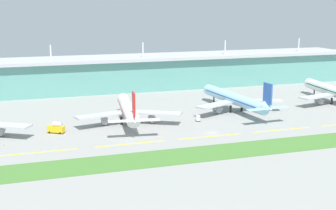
% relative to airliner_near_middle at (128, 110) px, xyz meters
% --- Properties ---
extents(ground_plane, '(600.00, 600.00, 0.00)m').
position_rel_airliner_near_middle_xyz_m(ground_plane, '(29.80, -26.65, -6.44)').
color(ground_plane, gray).
extents(terminal_building, '(288.00, 34.00, 29.97)m').
position_rel_airliner_near_middle_xyz_m(terminal_building, '(29.80, 87.05, 4.25)').
color(terminal_building, '#5B9E93').
rests_on(terminal_building, ground).
extents(airliner_near_middle, '(48.31, 58.66, 18.90)m').
position_rel_airliner_near_middle_xyz_m(airliner_near_middle, '(0.00, 0.00, 0.00)').
color(airliner_near_middle, white).
rests_on(airliner_near_middle, ground).
extents(airliner_far_middle, '(48.68, 66.63, 18.90)m').
position_rel_airliner_near_middle_xyz_m(airliner_far_middle, '(57.18, 7.38, 0.01)').
color(airliner_far_middle, '#9ED1EA').
rests_on(airliner_far_middle, ground).
extents(airliner_farthest, '(48.48, 69.25, 18.90)m').
position_rel_airliner_near_middle_xyz_m(airliner_farthest, '(118.02, 7.50, 0.01)').
color(airliner_farthest, silver).
rests_on(airliner_farthest, ground).
extents(taxiway_stripe_west, '(28.00, 0.70, 0.04)m').
position_rel_airliner_near_middle_xyz_m(taxiway_stripe_west, '(-41.20, -31.81, -6.42)').
color(taxiway_stripe_west, yellow).
rests_on(taxiway_stripe_west, ground).
extents(taxiway_stripe_mid_west, '(28.00, 0.70, 0.04)m').
position_rel_airliner_near_middle_xyz_m(taxiway_stripe_mid_west, '(-7.20, -31.81, -6.42)').
color(taxiway_stripe_mid_west, yellow).
rests_on(taxiway_stripe_mid_west, ground).
extents(taxiway_stripe_centre, '(28.00, 0.70, 0.04)m').
position_rel_airliner_near_middle_xyz_m(taxiway_stripe_centre, '(26.80, -31.81, -6.42)').
color(taxiway_stripe_centre, yellow).
rests_on(taxiway_stripe_centre, ground).
extents(taxiway_stripe_mid_east, '(28.00, 0.70, 0.04)m').
position_rel_airliner_near_middle_xyz_m(taxiway_stripe_mid_east, '(60.80, -31.81, -6.42)').
color(taxiway_stripe_mid_east, yellow).
rests_on(taxiway_stripe_mid_east, ground).
extents(grass_verge, '(300.00, 18.00, 0.10)m').
position_rel_airliner_near_middle_xyz_m(grass_verge, '(29.80, -52.36, -6.39)').
color(grass_verge, '#477A33').
rests_on(grass_verge, ground).
extents(baggage_cart, '(3.09, 4.01, 2.48)m').
position_rel_airliner_near_middle_xyz_m(baggage_cart, '(32.18, -5.36, -5.18)').
color(baggage_cart, silver).
rests_on(baggage_cart, ground).
extents(fuel_truck, '(7.44, 6.15, 4.95)m').
position_rel_airliner_near_middle_xyz_m(fuel_truck, '(-32.69, -6.40, -4.18)').
color(fuel_truck, gold).
rests_on(fuel_truck, ground).
extents(pushback_tug, '(4.69, 3.04, 1.85)m').
position_rel_airliner_near_middle_xyz_m(pushback_tug, '(-31.44, -4.21, -5.34)').
color(pushback_tug, '#333842').
rests_on(pushback_tug, ground).
extents(safety_cone_left_wingtip, '(0.56, 0.56, 0.70)m').
position_rel_airliner_near_middle_xyz_m(safety_cone_left_wingtip, '(-53.86, -19.02, -6.09)').
color(safety_cone_left_wingtip, orange).
rests_on(safety_cone_left_wingtip, ground).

